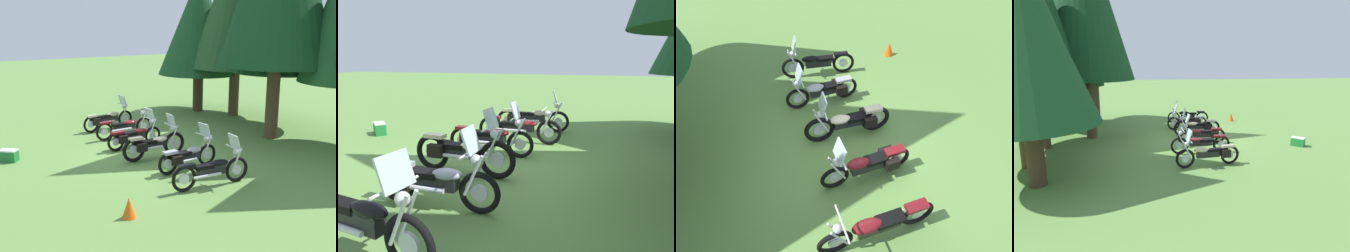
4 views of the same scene
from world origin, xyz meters
TOP-DOWN VIEW (x-y plane):
  - ground_plane at (0.00, 0.00)m, footprint 80.00×80.00m
  - motorcycle_0 at (-3.58, 0.15)m, footprint 0.74×2.33m
  - motorcycle_1 at (-2.11, 0.17)m, footprint 0.74×2.39m
  - motorcycle_2 at (-0.74, -0.19)m, footprint 0.68×2.15m
  - motorcycle_3 at (0.64, -0.23)m, footprint 0.73×2.25m
  - motorcycle_4 at (2.12, 0.02)m, footprint 0.77×2.13m
  - motorcycle_5 at (3.50, -0.17)m, footprint 0.68×2.32m
  - pine_tree_0 at (-4.54, 5.54)m, footprint 3.93×3.93m
  - pine_tree_1 at (-2.83, 6.36)m, footprint 4.29×4.29m
  - picnic_cooler at (-1.65, -4.20)m, footprint 0.60×0.62m
  - traffic_cone at (3.88, -2.89)m, footprint 0.32×0.32m

SIDE VIEW (x-z plane):
  - ground_plane at x=0.00m, z-range 0.00..0.00m
  - picnic_cooler at x=-1.65m, z-range 0.00..0.38m
  - traffic_cone at x=3.88m, z-range 0.00..0.48m
  - motorcycle_1 at x=-2.11m, z-range -0.06..0.94m
  - motorcycle_2 at x=-0.74m, z-range -0.22..1.12m
  - motorcycle_4 at x=2.12m, z-range -0.22..1.13m
  - motorcycle_0 at x=-3.58m, z-range -0.22..1.14m
  - motorcycle_5 at x=3.50m, z-range -0.21..1.16m
  - motorcycle_3 at x=0.64m, z-range -0.22..1.18m
  - pine_tree_0 at x=-4.54m, z-range 0.91..7.55m
  - pine_tree_1 at x=-2.83m, z-range 1.12..9.41m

